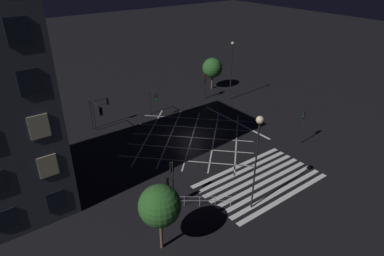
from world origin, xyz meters
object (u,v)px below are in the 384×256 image
at_px(street_lamp_west, 232,64).
at_px(street_lamp_east, 258,139).
at_px(traffic_light_nw_main, 100,106).
at_px(traffic_light_sw_main, 167,186).
at_px(traffic_light_sw_cross, 172,174).
at_px(traffic_light_ne_cross, 205,83).
at_px(traffic_light_ne_main, 205,81).
at_px(traffic_light_nw_cross, 98,112).
at_px(street_tree_far, 160,206).
at_px(traffic_light_se_cross, 304,120).
at_px(traffic_light_median_north, 154,98).
at_px(street_tree_near, 212,68).

bearing_deg(street_lamp_west, street_lamp_east, -128.06).
height_order(traffic_light_nw_main, traffic_light_sw_main, traffic_light_nw_main).
distance_m(traffic_light_sw_cross, traffic_light_sw_main, 1.10).
bearing_deg(traffic_light_ne_cross, traffic_light_ne_main, 133.12).
distance_m(traffic_light_sw_cross, traffic_light_nw_cross, 15.99).
height_order(traffic_light_sw_cross, traffic_light_nw_main, traffic_light_sw_cross).
height_order(traffic_light_sw_cross, traffic_light_sw_main, traffic_light_sw_cross).
relative_size(street_lamp_west, street_tree_far, 1.59).
bearing_deg(traffic_light_nw_cross, street_tree_far, -10.36).
distance_m(traffic_light_se_cross, traffic_light_ne_cross, 17.43).
xyz_separation_m(traffic_light_nw_main, traffic_light_median_north, (6.90, -1.41, -0.18)).
distance_m(traffic_light_nw_cross, traffic_light_sw_main, 16.37).
bearing_deg(traffic_light_nw_cross, traffic_light_ne_main, 96.10).
relative_size(traffic_light_median_north, street_tree_near, 0.71).
bearing_deg(street_lamp_west, street_tree_far, -141.95).
bearing_deg(traffic_light_nw_cross, traffic_light_nw_main, 150.20).
bearing_deg(street_tree_near, street_tree_far, -135.93).
height_order(street_lamp_west, street_tree_far, street_lamp_west).
bearing_deg(street_tree_far, traffic_light_ne_cross, 45.20).
distance_m(traffic_light_ne_main, street_tree_near, 4.40).
distance_m(traffic_light_nw_cross, street_tree_far, 20.08).
bearing_deg(street_lamp_east, traffic_light_ne_main, 60.34).
relative_size(traffic_light_sw_cross, traffic_light_ne_cross, 1.20).
xyz_separation_m(traffic_light_sw_main, street_lamp_west, (21.44, 15.51, 3.17)).
bearing_deg(street_lamp_east, traffic_light_nw_cross, 104.05).
bearing_deg(street_tree_near, traffic_light_sw_cross, -136.38).
relative_size(traffic_light_nw_main, traffic_light_ne_cross, 1.06).
distance_m(traffic_light_nw_cross, traffic_light_nw_main, 2.56).
height_order(traffic_light_nw_cross, street_tree_far, street_tree_far).
height_order(traffic_light_ne_cross, street_tree_far, street_tree_far).
bearing_deg(street_lamp_west, street_tree_near, 80.87).
distance_m(traffic_light_sw_cross, traffic_light_median_north, 18.71).
xyz_separation_m(traffic_light_nw_main, traffic_light_ne_main, (16.65, -0.29, -0.05)).
distance_m(traffic_light_sw_main, street_lamp_east, 8.52).
bearing_deg(street_lamp_west, traffic_light_ne_cross, 141.26).
distance_m(traffic_light_sw_cross, street_tree_far, 5.22).
bearing_deg(traffic_light_nw_main, street_tree_near, 6.45).
xyz_separation_m(traffic_light_nw_main, traffic_light_sw_main, (-2.13, -18.54, -0.39)).
relative_size(traffic_light_sw_main, street_tree_far, 0.61).
distance_m(traffic_light_median_north, street_lamp_west, 12.86).
bearing_deg(traffic_light_median_north, traffic_light_se_cross, 30.69).
bearing_deg(street_lamp_west, traffic_light_ne_main, 134.16).
bearing_deg(street_tree_near, traffic_light_nw_cross, -168.16).
height_order(traffic_light_nw_main, street_tree_far, street_tree_far).
height_order(traffic_light_ne_main, traffic_light_sw_main, traffic_light_ne_main).
bearing_deg(traffic_light_ne_main, traffic_light_sw_cross, 44.87).
relative_size(traffic_light_nw_cross, traffic_light_ne_cross, 1.16).
xyz_separation_m(traffic_light_nw_cross, street_lamp_west, (20.57, -0.82, 2.49)).
distance_m(traffic_light_nw_cross, traffic_light_ne_cross, 17.65).
distance_m(traffic_light_se_cross, street_lamp_west, 15.45).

